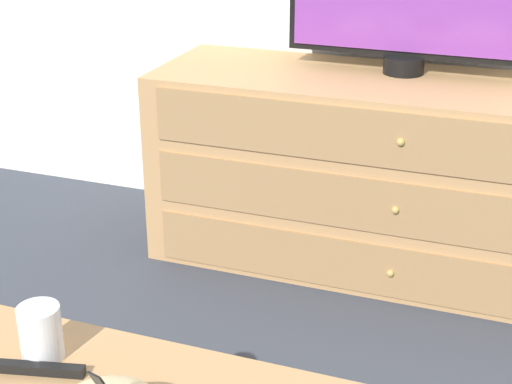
{
  "coord_description": "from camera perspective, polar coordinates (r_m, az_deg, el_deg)",
  "views": [
    {
      "loc": [
        0.25,
        -2.69,
        1.31
      ],
      "look_at": [
        -0.21,
        -1.41,
        0.72
      ],
      "focal_mm": 55.0,
      "sensor_mm": 36.0,
      "label": 1
    }
  ],
  "objects": [
    {
      "name": "drink_cup",
      "position": [
        1.47,
        -15.36,
        -10.06
      ],
      "size": [
        0.08,
        0.08,
        0.1
      ],
      "color": "#9E6638",
      "rests_on": "coffee_table"
    },
    {
      "name": "dresser",
      "position": [
        2.62,
        11.14,
        0.95
      ],
      "size": [
        1.7,
        0.53,
        0.65
      ],
      "color": "tan",
      "rests_on": "ground_plane"
    },
    {
      "name": "ground_plane",
      "position": [
        3.0,
        13.18,
        -3.01
      ],
      "size": [
        12.0,
        12.0,
        0.0
      ],
      "primitive_type": "plane",
      "color": "#383D47"
    },
    {
      "name": "remote_control",
      "position": [
        1.45,
        -15.35,
        -12.3
      ],
      "size": [
        0.16,
        0.06,
        0.02
      ],
      "color": "black",
      "rests_on": "coffee_table"
    }
  ]
}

